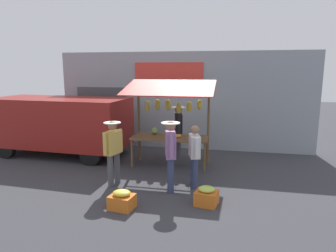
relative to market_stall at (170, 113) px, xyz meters
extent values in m
plane|color=#38383D|center=(-0.01, 0.06, -1.56)|extent=(40.00, 40.00, 0.00)
cube|color=#8C939E|center=(-0.01, -2.14, 0.14)|extent=(9.00, 0.25, 3.40)
cube|color=red|center=(0.46, -2.00, 1.19)|extent=(2.40, 0.06, 0.56)
cube|color=#47474C|center=(2.99, -2.01, -0.46)|extent=(1.90, 0.04, 2.10)
cube|color=brown|center=(-0.01, 0.06, -0.70)|extent=(2.20, 0.90, 0.05)
cylinder|color=brown|center=(1.03, 0.45, -1.14)|extent=(0.06, 0.06, 0.83)
cylinder|color=brown|center=(-1.05, 0.45, -1.14)|extent=(0.06, 0.06, 0.83)
cylinder|color=brown|center=(1.03, -0.33, -1.14)|extent=(0.06, 0.06, 0.83)
cylinder|color=brown|center=(-1.05, -0.33, -1.14)|extent=(0.06, 0.06, 0.83)
cylinder|color=brown|center=(1.05, -0.34, -0.38)|extent=(0.07, 0.07, 2.35)
cylinder|color=brown|center=(-1.07, -0.34, -0.38)|extent=(0.07, 0.07, 2.35)
cylinder|color=brown|center=(-0.01, -0.34, 0.59)|extent=(2.12, 0.06, 0.06)
cube|color=#B72D28|center=(-0.01, 0.21, 0.74)|extent=(2.50, 1.46, 0.39)
cylinder|color=brown|center=(-0.81, -0.31, 0.49)|extent=(0.01, 0.01, 0.22)
ellipsoid|color=yellow|center=(-0.81, -0.31, 0.23)|extent=(0.17, 0.21, 0.29)
cylinder|color=brown|center=(-0.51, -0.33, 0.45)|extent=(0.01, 0.01, 0.28)
ellipsoid|color=yellow|center=(-0.51, -0.33, 0.16)|extent=(0.21, 0.23, 0.31)
cylinder|color=brown|center=(-0.20, -0.31, 0.44)|extent=(0.01, 0.01, 0.31)
ellipsoid|color=gold|center=(-0.20, -0.31, 0.11)|extent=(0.18, 0.15, 0.33)
cylinder|color=brown|center=(0.13, -0.34, 0.48)|extent=(0.01, 0.01, 0.22)
ellipsoid|color=gold|center=(0.13, -0.34, 0.20)|extent=(0.19, 0.23, 0.35)
cylinder|color=brown|center=(0.46, -0.35, 0.48)|extent=(0.01, 0.01, 0.23)
ellipsoid|color=gold|center=(0.46, -0.35, 0.20)|extent=(0.25, 0.27, 0.33)
cylinder|color=brown|center=(0.76, -0.31, 0.46)|extent=(0.01, 0.01, 0.27)
ellipsoid|color=gold|center=(0.76, -0.31, 0.14)|extent=(0.20, 0.21, 0.37)
ellipsoid|color=gold|center=(-0.26, 0.12, -0.63)|extent=(0.22, 0.21, 0.10)
sphere|color=#729E4C|center=(0.51, -0.19, -0.58)|extent=(0.20, 0.20, 0.20)
cylinder|color=#4C4C51|center=(-0.10, -0.83, -1.14)|extent=(0.14, 0.14, 0.84)
cylinder|color=#4C4C51|center=(-0.16, -0.55, -1.14)|extent=(0.14, 0.14, 0.84)
cube|color=black|center=(-0.13, -0.69, -0.42)|extent=(0.33, 0.54, 0.59)
cylinder|color=black|center=(-0.06, -1.00, -0.40)|extent=(0.09, 0.09, 0.55)
cylinder|color=black|center=(-0.20, -0.38, -0.40)|extent=(0.09, 0.09, 0.55)
sphere|color=#8C664C|center=(-0.13, -0.69, 0.02)|extent=(0.23, 0.23, 0.23)
cylinder|color=beige|center=(-0.13, -0.69, 0.09)|extent=(0.44, 0.44, 0.02)
cylinder|color=navy|center=(-0.42, 1.99, -1.15)|extent=(0.14, 0.14, 0.82)
cylinder|color=navy|center=(-0.35, 1.72, -1.15)|extent=(0.14, 0.14, 0.82)
cube|color=#93669E|center=(-0.39, 1.85, -0.45)|extent=(0.34, 0.54, 0.58)
cylinder|color=#93669E|center=(-0.47, 2.15, -0.42)|extent=(0.09, 0.09, 0.53)
cylinder|color=#93669E|center=(-0.31, 1.56, -0.42)|extent=(0.09, 0.09, 0.53)
sphere|color=#A87A5B|center=(-0.39, 1.85, -0.01)|extent=(0.23, 0.23, 0.23)
cylinder|color=beige|center=(-0.39, 1.85, 0.05)|extent=(0.43, 0.43, 0.02)
cylinder|color=navy|center=(-0.93, 1.61, -1.18)|extent=(0.14, 0.14, 0.74)
cylinder|color=navy|center=(-0.86, 1.38, -1.18)|extent=(0.14, 0.14, 0.74)
cube|color=silver|center=(-0.89, 1.50, -0.55)|extent=(0.34, 0.49, 0.53)
cylinder|color=silver|center=(-0.97, 1.77, -0.53)|extent=(0.09, 0.09, 0.49)
cylinder|color=silver|center=(-0.81, 1.22, -0.53)|extent=(0.09, 0.09, 0.49)
sphere|color=#8C664C|center=(-0.89, 1.50, -0.15)|extent=(0.20, 0.20, 0.20)
cylinder|color=#4C4C51|center=(1.08, 1.89, -1.16)|extent=(0.14, 0.14, 0.79)
cylinder|color=#4C4C51|center=(1.01, 1.64, -1.16)|extent=(0.14, 0.14, 0.79)
cube|color=gold|center=(1.04, 1.77, -0.49)|extent=(0.34, 0.52, 0.56)
cylinder|color=gold|center=(1.13, 2.05, -0.47)|extent=(0.09, 0.09, 0.51)
cylinder|color=gold|center=(0.96, 1.48, -0.47)|extent=(0.09, 0.09, 0.51)
sphere|color=#A87A5B|center=(1.04, 1.77, -0.07)|extent=(0.22, 0.22, 0.22)
cylinder|color=beige|center=(1.04, 1.77, -0.01)|extent=(0.41, 0.41, 0.02)
cube|color=maroon|center=(3.75, -0.42, -0.45)|extent=(4.48, 2.05, 1.55)
cube|color=black|center=(5.07, -0.49, -0.17)|extent=(1.49, 1.88, 0.68)
cylinder|color=black|center=(5.28, 0.34, -1.23)|extent=(0.67, 0.21, 0.66)
cylinder|color=black|center=(5.21, -1.33, -1.23)|extent=(0.67, 0.21, 0.66)
cylinder|color=black|center=(2.29, 0.48, -1.23)|extent=(0.67, 0.21, 0.66)
cylinder|color=black|center=(2.22, -1.19, -1.23)|extent=(0.67, 0.21, 0.66)
cube|color=#D1661E|center=(0.40, 2.96, -1.41)|extent=(0.54, 0.47, 0.28)
ellipsoid|color=yellow|center=(0.40, 2.96, -1.22)|extent=(0.37, 0.30, 0.12)
cube|color=#D1661E|center=(-1.27, 2.43, -1.41)|extent=(0.52, 0.48, 0.30)
ellipsoid|color=#B2CC4C|center=(-1.27, 2.43, -1.21)|extent=(0.34, 0.31, 0.12)
camera|label=1|loc=(-1.69, 8.40, 1.24)|focal=32.28mm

